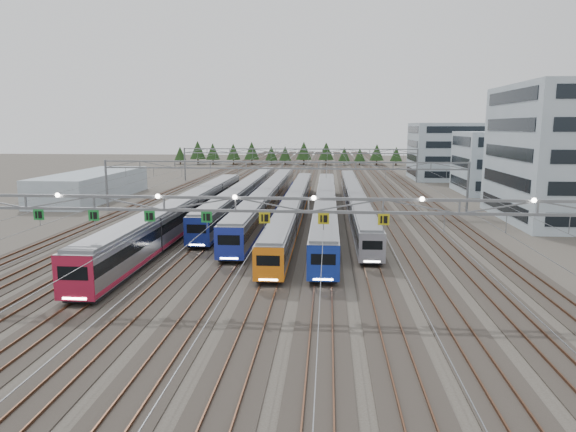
# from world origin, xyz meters

# --- Properties ---
(ground) EXTENTS (400.00, 400.00, 0.00)m
(ground) POSITION_xyz_m (0.00, 0.00, 0.00)
(ground) COLOR #47423A
(ground) RESTS_ON ground
(track_bed) EXTENTS (54.00, 260.00, 5.42)m
(track_bed) POSITION_xyz_m (0.00, 100.00, 1.49)
(track_bed) COLOR #2D2823
(track_bed) RESTS_ON ground
(train_a) EXTENTS (3.09, 61.17, 4.03)m
(train_a) POSITION_xyz_m (-11.25, 26.51, 2.26)
(train_a) COLOR black
(train_a) RESTS_ON ground
(train_b) EXTENTS (2.83, 65.59, 3.68)m
(train_b) POSITION_xyz_m (-6.75, 46.45, 2.09)
(train_b) COLOR black
(train_b) RESTS_ON ground
(train_c) EXTENTS (2.90, 67.80, 3.78)m
(train_c) POSITION_xyz_m (-2.25, 42.22, 2.14)
(train_c) COLOR black
(train_c) RESTS_ON ground
(train_d) EXTENTS (2.64, 65.57, 3.43)m
(train_d) POSITION_xyz_m (2.25, 34.70, 1.97)
(train_d) COLOR black
(train_d) RESTS_ON ground
(train_e) EXTENTS (2.77, 62.35, 3.61)m
(train_e) POSITION_xyz_m (6.75, 33.44, 2.06)
(train_e) COLOR black
(train_e) RESTS_ON ground
(train_f) EXTENTS (2.56, 67.54, 3.32)m
(train_f) POSITION_xyz_m (11.25, 42.24, 1.91)
(train_f) COLOR black
(train_f) RESTS_ON ground
(gantry_near) EXTENTS (56.36, 0.61, 8.08)m
(gantry_near) POSITION_xyz_m (-0.05, -0.12, 7.09)
(gantry_near) COLOR slate
(gantry_near) RESTS_ON ground
(gantry_mid) EXTENTS (56.36, 0.36, 8.00)m
(gantry_mid) POSITION_xyz_m (0.00, 40.00, 6.39)
(gantry_mid) COLOR slate
(gantry_mid) RESTS_ON ground
(gantry_far) EXTENTS (56.36, 0.36, 8.00)m
(gantry_far) POSITION_xyz_m (0.00, 85.00, 6.39)
(gantry_far) COLOR slate
(gantry_far) RESTS_ON ground
(depot_bldg_south) EXTENTS (18.00, 22.00, 18.88)m
(depot_bldg_south) POSITION_xyz_m (40.89, 35.70, 9.44)
(depot_bldg_south) COLOR #9BAEB9
(depot_bldg_south) RESTS_ON ground
(depot_bldg_mid) EXTENTS (14.00, 16.00, 12.12)m
(depot_bldg_mid) POSITION_xyz_m (40.26, 66.51, 6.06)
(depot_bldg_mid) COLOR #9BAEB9
(depot_bldg_mid) RESTS_ON ground
(depot_bldg_north) EXTENTS (22.00, 18.00, 13.97)m
(depot_bldg_north) POSITION_xyz_m (39.14, 93.87, 6.98)
(depot_bldg_north) COLOR #9BAEB9
(depot_bldg_north) RESTS_ON ground
(west_shed) EXTENTS (10.00, 30.00, 4.81)m
(west_shed) POSITION_xyz_m (-36.27, 52.45, 2.40)
(west_shed) COLOR #9BAEB9
(west_shed) RESTS_ON ground
(treeline) EXTENTS (93.80, 5.60, 7.02)m
(treeline) POSITION_xyz_m (-0.90, 138.99, 4.23)
(treeline) COLOR #332114
(treeline) RESTS_ON ground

